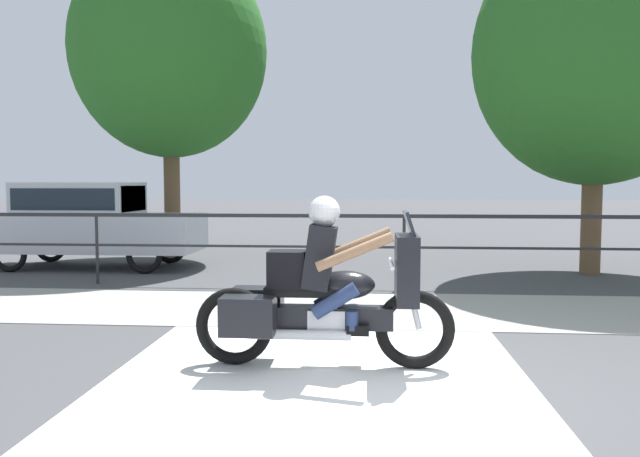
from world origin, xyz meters
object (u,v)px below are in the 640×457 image
object	(u,v)px
parked_car	(89,220)
tree_behind_sign	(597,51)
motorcycle	(323,293)
tree_behind_car	(170,51)

from	to	relation	value
parked_car	tree_behind_sign	distance (m)	10.15
motorcycle	tree_behind_sign	distance (m)	8.41
tree_behind_sign	tree_behind_car	world-z (taller)	tree_behind_car
parked_car	tree_behind_sign	xyz separation A→B (m)	(9.67, -0.12, 3.11)
motorcycle	parked_car	bearing A→B (deg)	127.00
motorcycle	tree_behind_car	xyz separation A→B (m)	(-4.02, 8.16, 3.93)
parked_car	tree_behind_car	size ratio (longest dim) A/B	0.60
parked_car	tree_behind_sign	bearing A→B (deg)	-1.70
motorcycle	tree_behind_car	bearing A→B (deg)	114.20
tree_behind_sign	tree_behind_car	distance (m)	8.77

